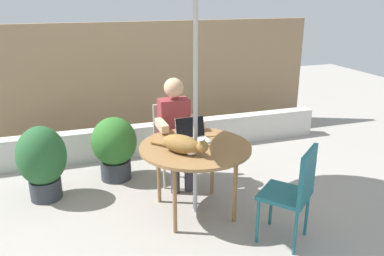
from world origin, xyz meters
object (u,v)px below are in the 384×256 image
(cat, at_px, (183,145))
(patio_table, at_px, (195,151))
(person_seated, at_px, (176,126))
(chair_empty, at_px, (295,188))
(chair_occupied, at_px, (172,136))
(laptop, at_px, (192,134))
(potted_plant_near_fence, at_px, (114,146))
(potted_plant_by_chair, at_px, (42,160))

(cat, bearing_deg, patio_table, 40.20)
(person_seated, relative_size, cat, 2.29)
(cat, bearing_deg, chair_empty, -37.69)
(chair_occupied, distance_m, laptop, 0.70)
(chair_empty, bearing_deg, chair_occupied, 112.06)
(person_seated, distance_m, cat, 0.83)
(chair_occupied, height_order, chair_empty, same)
(potted_plant_near_fence, bearing_deg, chair_occupied, -16.54)
(person_seated, height_order, potted_plant_by_chair, person_seated)
(person_seated, bearing_deg, laptop, -87.34)
(patio_table, xyz_separation_m, chair_empty, (0.65, -0.76, -0.13))
(patio_table, distance_m, cat, 0.25)
(person_seated, bearing_deg, patio_table, -90.00)
(cat, relative_size, potted_plant_near_fence, 0.71)
(chair_occupied, height_order, laptop, laptop)
(potted_plant_near_fence, relative_size, potted_plant_by_chair, 0.93)
(chair_empty, xyz_separation_m, cat, (-0.81, 0.62, 0.27))
(chair_empty, xyz_separation_m, potted_plant_near_fence, (-1.30, 1.79, -0.12))
(chair_occupied, xyz_separation_m, laptop, (0.02, -0.66, 0.25))
(chair_empty, relative_size, laptop, 2.93)
(chair_empty, height_order, cat, chair_empty)
(chair_occupied, bearing_deg, laptop, -87.98)
(patio_table, bearing_deg, potted_plant_by_chair, 151.81)
(potted_plant_near_fence, bearing_deg, patio_table, -57.39)
(potted_plant_by_chair, bearing_deg, chair_occupied, 2.12)
(chair_occupied, relative_size, person_seated, 0.73)
(patio_table, relative_size, laptop, 3.53)
(person_seated, bearing_deg, potted_plant_near_fence, 151.72)
(patio_table, bearing_deg, laptop, 82.45)
(patio_table, xyz_separation_m, cat, (-0.16, -0.14, 0.14))
(chair_occupied, distance_m, person_seated, 0.23)
(laptop, bearing_deg, potted_plant_by_chair, 157.76)
(person_seated, xyz_separation_m, potted_plant_near_fence, (-0.66, 0.35, -0.28))
(chair_occupied, height_order, potted_plant_by_chair, chair_occupied)
(chair_occupied, bearing_deg, chair_empty, -67.94)
(person_seated, xyz_separation_m, laptop, (0.02, -0.50, 0.08))
(chair_occupied, relative_size, chair_empty, 1.00)
(chair_occupied, distance_m, cat, 1.02)
(patio_table, relative_size, chair_empty, 1.21)
(chair_empty, height_order, person_seated, person_seated)
(potted_plant_by_chair, bearing_deg, patio_table, -28.19)
(person_seated, xyz_separation_m, cat, (-0.16, -0.81, 0.10))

